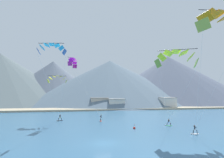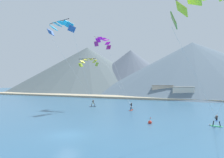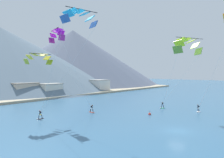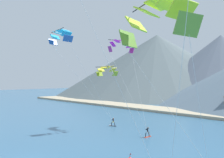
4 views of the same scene
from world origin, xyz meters
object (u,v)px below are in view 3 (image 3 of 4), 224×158
at_px(kitesurfer_far_left, 91,110).
at_px(parafoil_kite_distant_high_outer, 39,57).
at_px(parafoil_kite_near_trail, 79,17).
at_px(kitesurfer_near_trail, 39,116).
at_px(race_marker_buoy, 150,114).
at_px(parafoil_kite_mid_center, 187,45).
at_px(parafoil_kite_far_left, 57,35).
at_px(kitesurfer_mid_center, 162,107).
at_px(kitesurfer_near_lead, 198,110).

bearing_deg(kitesurfer_far_left, parafoil_kite_distant_high_outer, 173.70).
relative_size(kitesurfer_far_left, parafoil_kite_near_trail, 0.11).
height_order(kitesurfer_near_trail, kitesurfer_far_left, kitesurfer_near_trail).
bearing_deg(kitesurfer_near_trail, race_marker_buoy, -37.76).
xyz_separation_m(parafoil_kite_mid_center, parafoil_kite_far_left, (-21.51, 17.59, 1.41)).
distance_m(parafoil_kite_mid_center, race_marker_buoy, 17.35).
bearing_deg(parafoil_kite_near_trail, kitesurfer_mid_center, 1.06).
bearing_deg(kitesurfer_near_lead, kitesurfer_near_trail, 143.52).
distance_m(kitesurfer_near_trail, parafoil_kite_mid_center, 34.32).
xyz_separation_m(kitesurfer_near_trail, parafoil_kite_far_left, (3.55, -0.87, 15.88)).
bearing_deg(parafoil_kite_distant_high_outer, parafoil_kite_near_trail, -88.33).
bearing_deg(kitesurfer_near_trail, parafoil_kite_distant_high_outer, -121.09).
height_order(kitesurfer_near_lead, race_marker_buoy, kitesurfer_near_lead).
xyz_separation_m(kitesurfer_near_trail, kitesurfer_far_left, (11.34, -2.33, -0.00)).
height_order(kitesurfer_near_lead, kitesurfer_far_left, kitesurfer_far_left).
height_order(kitesurfer_mid_center, parafoil_kite_mid_center, parafoil_kite_mid_center).
distance_m(kitesurfer_mid_center, race_marker_buoy, 8.99).
relative_size(kitesurfer_near_trail, race_marker_buoy, 1.77).
xyz_separation_m(kitesurfer_near_lead, parafoil_kite_far_left, (-23.74, 19.30, 15.93)).
bearing_deg(race_marker_buoy, parafoil_kite_near_trail, 175.38).
xyz_separation_m(parafoil_kite_near_trail, parafoil_kite_distant_high_outer, (-0.33, 11.15, -5.64)).
distance_m(parafoil_kite_mid_center, parafoil_kite_far_left, 27.82).
distance_m(kitesurfer_mid_center, parafoil_kite_distant_high_outer, 31.08).
relative_size(kitesurfer_mid_center, kitesurfer_far_left, 0.99).
bearing_deg(parafoil_kite_distant_high_outer, race_marker_buoy, -34.73).
distance_m(kitesurfer_near_lead, kitesurfer_mid_center, 8.57).
bearing_deg(parafoil_kite_mid_center, kitesurfer_near_lead, -37.59).
height_order(kitesurfer_near_lead, kitesurfer_mid_center, kitesurfer_near_lead).
bearing_deg(kitesurfer_mid_center, parafoil_kite_near_trail, -178.94).
height_order(kitesurfer_mid_center, parafoil_kite_distant_high_outer, parafoil_kite_distant_high_outer).
height_order(kitesurfer_far_left, parafoil_kite_distant_high_outer, parafoil_kite_distant_high_outer).
bearing_deg(parafoil_kite_far_left, parafoil_kite_mid_center, -39.27).
height_order(kitesurfer_mid_center, parafoil_kite_near_trail, parafoil_kite_near_trail).
height_order(kitesurfer_near_lead, parafoil_kite_mid_center, parafoil_kite_mid_center).
height_order(kitesurfer_near_lead, parafoil_kite_distant_high_outer, parafoil_kite_distant_high_outer).
xyz_separation_m(kitesurfer_near_trail, parafoil_kite_mid_center, (25.06, -18.46, 14.47)).
bearing_deg(kitesurfer_far_left, kitesurfer_near_lead, -48.22).
xyz_separation_m(kitesurfer_near_lead, parafoil_kite_mid_center, (-2.23, 1.72, 14.52)).
xyz_separation_m(parafoil_kite_near_trail, race_marker_buoy, (17.84, -1.44, -17.23)).
bearing_deg(parafoil_kite_distant_high_outer, kitesurfer_mid_center, -21.57).
bearing_deg(kitesurfer_mid_center, kitesurfer_near_lead, -83.59).
bearing_deg(parafoil_kite_far_left, kitesurfer_mid_center, -25.34).
bearing_deg(race_marker_buoy, kitesurfer_near_lead, -34.05).
bearing_deg(kitesurfer_mid_center, parafoil_kite_far_left, 154.66).
xyz_separation_m(parafoil_kite_mid_center, race_marker_buoy, (-7.50, 4.86, -14.87)).
bearing_deg(kitesurfer_near_lead, parafoil_kite_far_left, 140.88).
distance_m(kitesurfer_far_left, parafoil_kite_mid_center, 25.65).
relative_size(kitesurfer_near_lead, parafoil_kite_far_left, 0.11).
bearing_deg(parafoil_kite_far_left, kitesurfer_far_left, -10.58).
bearing_deg(parafoil_kite_mid_center, race_marker_buoy, 147.06).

